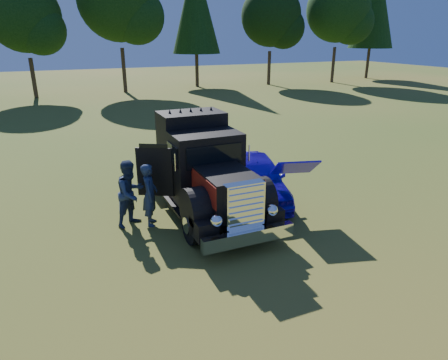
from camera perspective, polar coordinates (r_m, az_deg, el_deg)
ground at (r=11.89m, az=-6.15°, el=-6.73°), size 120.00×120.00×0.00m
treeline at (r=37.31m, az=-21.68°, el=22.45°), size 72.10×23.52×13.84m
diamond_t_truck at (r=12.66m, az=-3.27°, el=1.34°), size 3.25×7.16×3.00m
hotrod_coupe at (r=13.61m, az=4.53°, el=0.35°), size 2.89×4.73×1.89m
spectator_near at (r=11.85m, az=-10.54°, el=-2.08°), size 0.63×0.79×1.88m
spectator_far at (r=11.93m, az=-13.17°, el=-1.84°), size 1.22×1.15×1.99m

